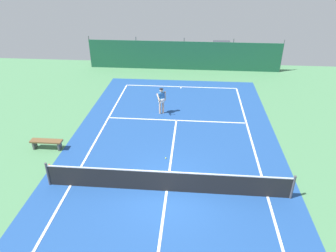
% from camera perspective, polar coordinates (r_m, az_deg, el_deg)
% --- Properties ---
extents(ground_plane, '(36.00, 36.00, 0.00)m').
position_cam_1_polar(ground_plane, '(13.29, -0.23, -11.74)').
color(ground_plane, '#4C8456').
extents(court_surface, '(11.02, 26.60, 0.01)m').
position_cam_1_polar(court_surface, '(13.29, -0.23, -11.72)').
color(court_surface, '#1E478C').
rests_on(court_surface, ground).
extents(tennis_net, '(10.12, 0.10, 1.10)m').
position_cam_1_polar(tennis_net, '(12.97, -0.24, -10.01)').
color(tennis_net, black).
rests_on(tennis_net, ground).
extents(back_fence, '(16.30, 0.98, 2.70)m').
position_cam_1_polar(back_fence, '(27.83, 2.89, 11.86)').
color(back_fence, '#195138').
rests_on(back_fence, ground).
extents(tennis_player, '(0.56, 0.83, 1.64)m').
position_cam_1_polar(tennis_player, '(19.09, -1.20, 4.90)').
color(tennis_player, '#D8AD8C').
rests_on(tennis_player, ground).
extents(tennis_ball_near_player, '(0.07, 0.07, 0.07)m').
position_cam_1_polar(tennis_ball_near_player, '(15.16, -0.40, -5.86)').
color(tennis_ball_near_player, '#CCDB33').
rests_on(tennis_ball_near_player, ground).
extents(parked_car, '(2.19, 4.29, 1.68)m').
position_cam_1_polar(parked_car, '(30.19, 9.76, 13.16)').
color(parked_car, black).
rests_on(parked_car, ground).
extents(courtside_bench, '(1.60, 0.40, 0.49)m').
position_cam_1_polar(courtside_bench, '(16.88, -21.23, -2.79)').
color(courtside_bench, brown).
rests_on(courtside_bench, ground).
extents(water_bottle, '(0.08, 0.08, 0.24)m').
position_cam_1_polar(water_bottle, '(15.44, -20.74, -6.89)').
color(water_bottle, '#D84C38').
rests_on(water_bottle, ground).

